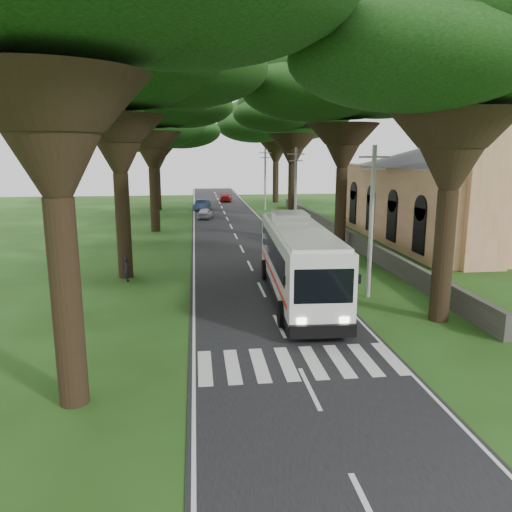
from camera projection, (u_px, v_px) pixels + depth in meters
The scene contains 20 objects.
ground at pixel (287, 343), 20.38m from camera, with size 140.00×140.00×0.00m, color #224012.
road at pixel (237, 238), 44.66m from camera, with size 8.00×120.00×0.04m, color black.
crosswalk at pixel (297, 364), 18.44m from camera, with size 8.00×3.00×0.01m, color silver.
property_wall at pixel (338, 232), 44.63m from camera, with size 0.35×50.00×1.20m, color #383533.
church at pixel (449, 184), 42.39m from camera, with size 14.00×24.00×11.60m.
pole_near at pixel (371, 220), 25.99m from camera, with size 1.60×0.24×8.00m.
pole_mid at pixel (296, 190), 45.41m from camera, with size 1.60×0.24×8.00m.
pole_far at pixel (265, 178), 64.83m from camera, with size 1.60×0.24×8.00m.
tree_l_mida at pixel (114, 55), 28.38m from camera, with size 15.15×15.15×16.39m.
tree_l_midb at pixel (150, 100), 46.08m from camera, with size 13.01×13.01×15.21m.
tree_l_far at pixel (155, 127), 63.78m from camera, with size 14.13×14.13×13.72m.
tree_r_near at pixel (460, 41), 20.68m from camera, with size 13.73×13.73×15.25m.
tree_r_mida at pixel (345, 80), 38.04m from camera, with size 14.90×14.90×16.31m.
tree_r_midb at pixel (293, 107), 55.58m from camera, with size 12.49×12.49×15.35m.
tree_r_far at pixel (276, 119), 73.22m from camera, with size 16.16×16.16×15.74m.
coach_bus at pixel (298, 260), 26.26m from camera, with size 3.58×13.24×3.87m.
distant_car_a at pixel (205, 213), 57.40m from camera, with size 1.47×3.65×1.25m, color #B7B8BC.
distant_car_b at pixel (202, 205), 65.63m from camera, with size 1.39×3.98×1.31m, color navy.
distant_car_c at pixel (226, 197), 76.72m from camera, with size 1.73×4.25×1.23m, color maroon.
pedestrian at pixel (127, 269), 29.88m from camera, with size 0.55×0.36×1.50m, color black.
Camera 1 is at (-3.59, -18.90, 7.73)m, focal length 35.00 mm.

